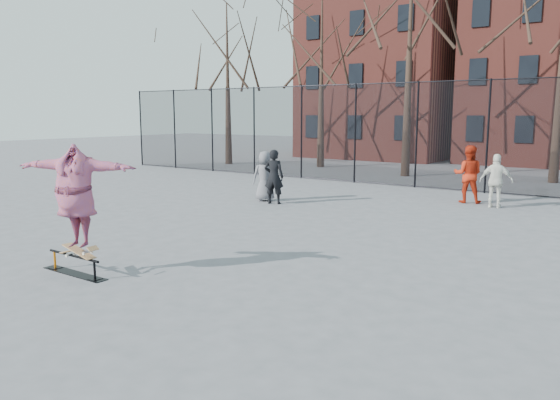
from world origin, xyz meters
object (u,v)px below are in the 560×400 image
Objects in this scene: bystander_grey at (265,176)px; skater at (76,200)px; bystander_red at (468,174)px; skateboard at (79,253)px; bystander_white at (496,181)px; bystander_black at (274,177)px; skate_rail at (74,266)px.

skater is at bearing 66.97° from bystander_grey.
bystander_red is (3.10, 11.91, -0.42)m from skater.
skateboard is 12.32m from bystander_red.
bystander_red is at bearing -33.00° from bystander_white.
skater is at bearing 81.89° from bystander_black.
skate_rail is at bearing 156.17° from skater.
bystander_red reaches higher than skateboard.
skater is 12.31m from bystander_red.
bystander_white reaches higher than skateboard.
bystander_grey is at bearing 17.82° from bystander_red.
skate_rail is 0.93× the size of bystander_black.
skate_rail is 0.87× the size of bystander_red.
bystander_red reaches higher than bystander_black.
bystander_white is at bearing -171.23° from bystander_black.
skateboard is at bearing 0.00° from skate_rail.
skateboard is at bearing 66.97° from bystander_grey.
bystander_black is 6.70m from bystander_white.
bystander_grey is 7.07m from bystander_white.
bystander_grey is (-2.34, 8.47, -0.52)m from skater.
bystander_grey is 0.89× the size of bystander_red.
skate_rail is 12.37m from bystander_red.
bystander_black is (0.56, -0.28, 0.04)m from bystander_grey.
bystander_red is at bearing 51.56° from skater.
skater is 8.39m from bystander_black.
skate_rail is 12.23m from bystander_white.
skateboard is 8.39m from bystander_black.
skater is 1.20× the size of bystander_red.
skateboard is at bearing 0.00° from skater.
bystander_grey and bystander_white have the same top height.
bystander_grey is at bearing 17.35° from bystander_white.
bystander_white is at bearing 140.04° from bystander_red.
bystander_grey is at bearing 81.59° from skater.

